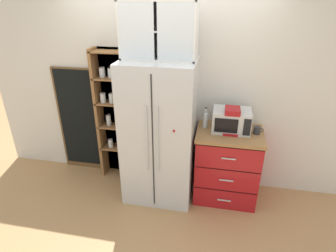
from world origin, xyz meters
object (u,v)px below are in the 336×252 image
Objects in this scene: bottle_clear at (205,119)px; chalkboard_menu at (79,121)px; microwave at (231,120)px; mug_charcoal at (257,130)px; refrigerator at (160,132)px; coffee_maker at (231,120)px.

bottle_clear is 1.82m from chalkboard_menu.
chalkboard_menu is at bearing 174.12° from microwave.
chalkboard_menu is (-2.40, 0.24, -0.20)m from mug_charcoal.
refrigerator is 1.15× the size of chalkboard_menu.
refrigerator is 0.87m from microwave.
coffee_maker is (-0.00, -0.04, 0.03)m from microwave.
bottle_clear is at bearing -6.13° from chalkboard_menu.
microwave reaches higher than mug_charcoal.
mug_charcoal is 0.61m from bottle_clear.
chalkboard_menu is at bearing 174.17° from mug_charcoal.
coffee_maker is at bearing 5.21° from refrigerator.
mug_charcoal is at bearing -5.83° from chalkboard_menu.
mug_charcoal is 2.42m from chalkboard_menu.
coffee_maker is at bearing -12.19° from bottle_clear.
bottle_clear reaches higher than mug_charcoal.
microwave is 1.42× the size of coffee_maker.
mug_charcoal is 0.44× the size of bottle_clear.
refrigerator reaches higher than coffee_maker.
microwave is (0.84, 0.12, 0.18)m from refrigerator.
mug_charcoal is at bearing -5.51° from microwave.
microwave is 1.68× the size of bottle_clear.
coffee_maker is 2.13m from chalkboard_menu.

